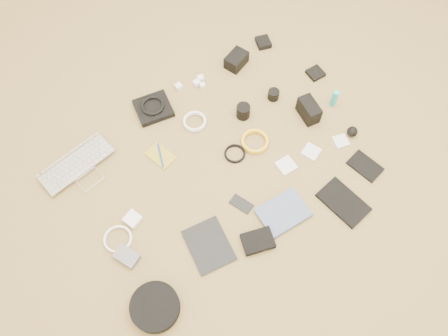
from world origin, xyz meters
TOP-DOWN VIEW (x-y plane):
  - laptop at (-0.56, 0.33)m, footprint 0.38×0.29m
  - headphone_pouch at (-0.12, 0.45)m, footprint 0.19×0.19m
  - headphones at (-0.12, 0.45)m, footprint 0.13×0.13m
  - charger_a at (0.06, 0.49)m, footprint 0.03×0.03m
  - charger_b at (0.14, 0.46)m, footprint 0.04×0.04m
  - charger_c at (0.18, 0.48)m, footprint 0.04×0.04m
  - charger_d at (0.16, 0.44)m, footprint 0.03×0.03m
  - dslr_camera at (0.39, 0.46)m, footprint 0.14×0.12m
  - lens_pouch at (0.59, 0.49)m, footprint 0.09×0.10m
  - notebook_olive at (-0.22, 0.21)m, footprint 0.12×0.15m
  - pen_blue at (-0.22, 0.21)m, footprint 0.05×0.13m
  - cable_white_a at (0.01, 0.27)m, footprint 0.14×0.14m
  - lens_a at (0.23, 0.18)m, footprint 0.09×0.09m
  - lens_b at (0.42, 0.18)m, footprint 0.06×0.06m
  - card_reader at (0.69, 0.17)m, footprint 0.08×0.08m
  - power_brick at (-0.48, -0.00)m, footprint 0.08×0.08m
  - cable_white_b at (-0.58, -0.04)m, footprint 0.15×0.15m
  - cable_black at (0.07, 0.02)m, footprint 0.12×0.12m
  - cable_yellow at (0.19, 0.02)m, footprint 0.17×0.17m
  - flash at (0.49, -0.00)m, footprint 0.09×0.13m
  - lens_cleaner at (0.64, -0.02)m, footprint 0.03×0.03m
  - battery_charger at (-0.58, -0.13)m, footprint 0.10×0.12m
  - tablet at (-0.27, -0.28)m, footprint 0.20×0.24m
  - phone at (-0.05, -0.21)m, footprint 0.09×0.11m
  - filter_case_left at (0.23, -0.17)m, footprint 0.08×0.08m
  - filter_case_mid at (0.38, -0.17)m, footprint 0.10×0.10m
  - filter_case_right at (0.53, -0.21)m, footprint 0.08×0.08m
  - air_blower at (0.60, -0.21)m, footprint 0.06×0.06m
  - headphone_case at (-0.59, -0.38)m, footprint 0.25×0.25m
  - drive_case at (-0.09, -0.39)m, footprint 0.15×0.13m
  - paperback at (0.07, -0.42)m, footprint 0.22×0.17m
  - notebook_black_a at (0.33, -0.45)m, footprint 0.16×0.23m
  - notebook_black_b at (0.53, -0.37)m, footprint 0.12×0.16m

SIDE VIEW (x-z plane):
  - notebook_olive at x=-0.22m, z-range 0.00..0.01m
  - phone at x=-0.05m, z-range 0.00..0.01m
  - cable_black at x=0.07m, z-range 0.00..0.01m
  - filter_case_right at x=0.53m, z-range 0.00..0.01m
  - tablet at x=-0.27m, z-range 0.00..0.01m
  - cable_white_b at x=-0.58m, z-range 0.00..0.01m
  - filter_case_mid at x=0.38m, z-range 0.00..0.01m
  - filter_case_left at x=0.23m, z-range 0.00..0.01m
  - notebook_black_b at x=0.53m, z-range 0.00..0.01m
  - cable_white_a at x=0.01m, z-range 0.00..0.01m
  - cable_yellow at x=0.19m, z-range 0.00..0.01m
  - notebook_black_a at x=0.33m, z-range 0.00..0.02m
  - card_reader at x=0.69m, z-range 0.00..0.02m
  - paperback at x=0.07m, z-range 0.00..0.02m
  - pen_blue at x=-0.22m, z-range 0.01..0.02m
  - charger_d at x=0.16m, z-range 0.00..0.02m
  - laptop at x=-0.56m, z-range 0.00..0.03m
  - power_brick at x=-0.48m, z-range 0.00..0.03m
  - battery_charger at x=-0.58m, z-range 0.00..0.03m
  - lens_pouch at x=0.59m, z-range 0.00..0.03m
  - charger_b at x=0.14m, z-range 0.00..0.03m
  - charger_c at x=0.18m, z-range 0.00..0.03m
  - headphone_pouch at x=-0.12m, z-range 0.00..0.03m
  - charger_a at x=0.06m, z-range 0.00..0.03m
  - drive_case at x=-0.09m, z-range 0.00..0.03m
  - air_blower at x=0.60m, z-range 0.00..0.05m
  - lens_b at x=0.42m, z-range 0.00..0.05m
  - headphone_case at x=-0.59m, z-range 0.00..0.05m
  - dslr_camera at x=0.39m, z-range 0.00..0.07m
  - lens_a at x=0.23m, z-range 0.00..0.07m
  - headphones at x=-0.12m, z-range 0.03..0.04m
  - flash at x=0.49m, z-range 0.00..0.09m
  - lens_cleaner at x=0.64m, z-range 0.00..0.10m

